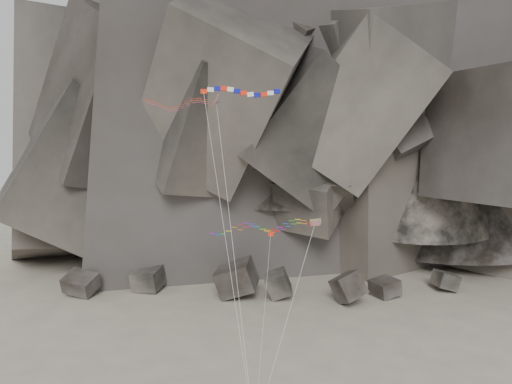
# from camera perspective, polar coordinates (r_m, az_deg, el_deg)

# --- Properties ---
(headland) EXTENTS (110.00, 70.00, 84.00)m
(headland) POSITION_cam_1_polar(r_m,az_deg,el_deg) (121.60, 2.94, 13.19)
(headland) COLOR #5C544B
(headland) RESTS_ON ground
(boulder_field) EXTENTS (68.40, 15.55, 7.14)m
(boulder_field) POSITION_cam_1_polar(r_m,az_deg,el_deg) (88.08, -2.91, -10.36)
(boulder_field) COLOR #47423F
(boulder_field) RESTS_ON ground
(delta_kite) EXTENTS (13.82, 14.12, 30.37)m
(delta_kite) POSITION_cam_1_polar(r_m,az_deg,el_deg) (55.50, -9.04, 9.93)
(delta_kite) COLOR red
(delta_kite) RESTS_ON ground
(banner_kite) EXTENTS (8.18, 12.84, 30.70)m
(banner_kite) POSITION_cam_1_polar(r_m,az_deg,el_deg) (52.49, -1.82, 11.10)
(banner_kite) COLOR red
(banner_kite) RESTS_ON ground
(parafoil_kite) EXTENTS (12.76, 13.37, 16.89)m
(parafoil_kite) POSITION_cam_1_polar(r_m,az_deg,el_deg) (54.49, 0.27, -4.02)
(parafoil_kite) COLOR yellow
(parafoil_kite) RESTS_ON ground
(pennant_kite) EXTENTS (0.89, 10.42, 15.66)m
(pennant_kite) POSITION_cam_1_polar(r_m,az_deg,el_deg) (50.72, 1.38, -7.95)
(pennant_kite) COLOR red
(pennant_kite) RESTS_ON ground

